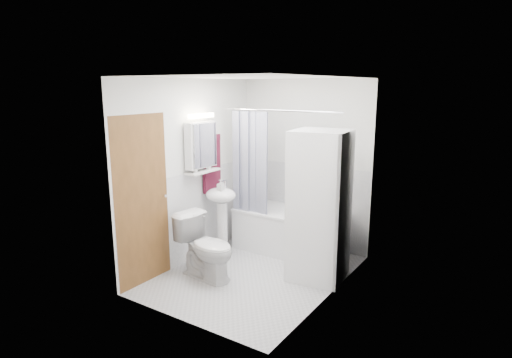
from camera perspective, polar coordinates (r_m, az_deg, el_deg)
The scene contains 20 objects.
floor at distance 5.48m, azimuth -0.17°, elevation -12.57°, with size 2.60×2.60×0.00m, color silver.
room_walls at distance 5.04m, azimuth -0.18°, elevation 2.96°, with size 2.60×2.60×2.60m.
wainscot at distance 5.49m, azimuth 1.52°, elevation -5.79°, with size 1.98×2.58×2.58m.
door at distance 5.32m, azimuth -12.08°, elevation -2.18°, with size 0.05×2.00×2.00m.
bathtub at distance 6.10m, azimuth 4.51°, elevation -6.70°, with size 1.53×0.73×0.58m.
tub_spout at distance 6.13m, azimuth 7.72°, elevation -1.01°, with size 0.04×0.04×0.12m, color silver.
curtain_rod at distance 5.51m, azimuth 3.27°, elevation 9.11°, with size 0.02×0.02×1.71m, color silver.
shower_curtain at distance 5.86m, azimuth -0.90°, elevation 1.93°, with size 0.55×0.02×1.45m.
sink at distance 5.89m, azimuth -4.66°, elevation -3.53°, with size 0.44×0.37×1.04m.
medicine_cabinet at distance 5.65m, azimuth -7.33°, elevation 4.68°, with size 0.13×0.50×0.71m.
shelf at distance 5.70m, azimuth -7.12°, elevation 1.02°, with size 0.18×0.54×0.03m, color silver.
shower_caddy at distance 6.05m, azimuth 8.18°, elevation 1.18°, with size 0.22×0.06×0.02m, color silver.
towel at distance 5.90m, azimuth -5.93°, elevation 2.19°, with size 0.07×0.33×0.81m.
washer_dryer at distance 5.16m, azimuth 8.43°, elevation -3.56°, with size 0.72×0.71×1.81m.
toilet at distance 5.29m, azimuth -6.62°, elevation -9.05°, with size 0.44×0.78×0.77m, color white.
soap_pump at distance 5.75m, azimuth -4.72°, elevation -1.37°, with size 0.08×0.17×0.08m, color gray.
shelf_bottle at distance 5.58m, azimuth -8.13°, elevation 1.25°, with size 0.07×0.18×0.07m, color gray.
shelf_cup at distance 5.77m, azimuth -6.37°, elevation 1.83°, with size 0.10×0.09×0.10m, color gray.
shampoo_a at distance 5.99m, azimuth 9.19°, elevation 1.77°, with size 0.13×0.17×0.13m, color gray.
shampoo_b at distance 5.95m, azimuth 10.23°, elevation 1.41°, with size 0.08×0.21×0.08m, color navy.
Camera 1 is at (2.74, -4.15, 2.31)m, focal length 30.00 mm.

